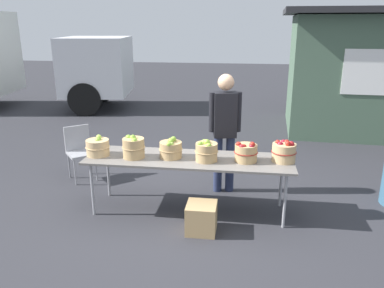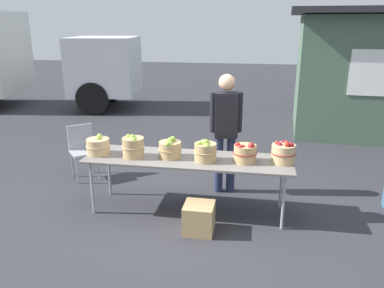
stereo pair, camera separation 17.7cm
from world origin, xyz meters
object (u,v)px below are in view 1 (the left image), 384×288
Objects in this scene: vendor_adult at (225,124)px; market_table at (189,161)px; produce_crate at (201,218)px; apple_basket_green_2 at (171,149)px; apple_basket_green_1 at (134,147)px; apple_basket_red_1 at (284,152)px; folding_chair at (80,148)px; apple_basket_red_0 at (246,152)px; apple_basket_green_0 at (98,147)px; apple_basket_green_3 at (206,151)px.

market_table is at bearing 49.09° from vendor_adult.
apple_basket_green_2 is at bearing 131.95° from produce_crate.
vendor_adult is at bearing 81.33° from produce_crate.
produce_crate is at bearing -25.72° from apple_basket_green_1.
folding_chair is (-3.12, 0.84, -0.37)m from apple_basket_red_1.
apple_basket_red_0 reaches higher than apple_basket_green_2.
apple_basket_green_0 is 0.18× the size of vendor_adult.
vendor_adult reaches higher than market_table.
vendor_adult is (-0.31, 0.73, 0.16)m from apple_basket_red_0.
apple_basket_green_0 reaches higher than market_table.
vendor_adult reaches higher than apple_basket_green_2.
apple_basket_green_0 reaches higher than produce_crate.
apple_basket_green_2 is 0.36× the size of folding_chair.
apple_basket_green_0 is 0.50m from apple_basket_green_1.
apple_basket_green_1 is 0.36× the size of folding_chair.
folding_chair is at bearing -14.69° from vendor_adult.
produce_crate is (2.14, -1.42, -0.33)m from folding_chair.
apple_basket_green_1 is at bearing -174.12° from market_table.
apple_basket_green_2 is 1.45m from apple_basket_red_1.
apple_basket_green_3 is at bearing -63.79° from folding_chair.
apple_basket_green_0 is at bearing -177.71° from apple_basket_red_1.
apple_basket_green_2 is at bearing 2.21° from apple_basket_green_0.
market_table is 8.50× the size of apple_basket_red_1.
apple_basket_red_1 reaches higher than folding_chair.
apple_basket_red_0 is at bearing 0.84° from apple_basket_green_0.
apple_basket_red_1 is at bearing 129.99° from vendor_adult.
apple_basket_red_0 is at bearing 45.52° from produce_crate.
vendor_adult is at bearing 113.35° from apple_basket_red_0.
apple_basket_green_3 reaches higher than apple_basket_green_2.
vendor_adult reaches higher than apple_basket_red_1.
market_table is at bearing 178.52° from apple_basket_red_0.
apple_basket_green_2 is 0.99m from vendor_adult.
market_table is 0.79m from produce_crate.
apple_basket_red_0 reaches higher than folding_chair.
apple_basket_green_3 is 0.99× the size of apple_basket_red_0.
apple_basket_green_3 is 0.35× the size of folding_chair.
apple_basket_green_0 is 0.90× the size of produce_crate.
apple_basket_red_0 is 0.81m from vendor_adult.
apple_basket_green_1 is 1.27m from produce_crate.
apple_basket_red_1 reaches higher than apple_basket_green_0.
apple_basket_green_0 is 1.67m from produce_crate.
apple_basket_green_3 is (0.24, -0.07, 0.17)m from market_table.
vendor_adult is 4.90× the size of produce_crate.
apple_basket_green_3 is 2.38m from folding_chair.
apple_basket_red_1 is (1.45, 0.06, 0.01)m from apple_basket_green_2.
folding_chair is (-2.33, 0.18, -0.53)m from vendor_adult.
market_table is 0.74m from apple_basket_green_1.
apple_basket_green_1 is (-0.72, -0.07, 0.18)m from market_table.
apple_basket_green_1 reaches higher than apple_basket_green_2.
apple_basket_green_3 is at bearing 0.38° from apple_basket_green_1.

